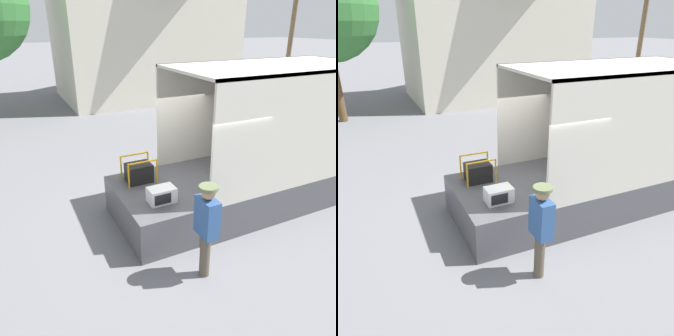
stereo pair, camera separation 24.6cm
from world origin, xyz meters
The scene contains 8 objects.
ground_plane centered at (0.00, 0.00, 0.00)m, with size 160.00×160.00×0.00m, color slate.
box_truck centered at (4.13, 0.00, 1.01)m, with size 6.99×2.38×3.24m.
tailgate_deck centered at (-0.69, 0.00, 0.42)m, with size 1.37×2.26×0.84m, color #4C4C51.
microwave centered at (-0.67, -0.50, 1.00)m, with size 0.53×0.36×0.31m.
portable_generator centered at (-0.71, 0.56, 1.06)m, with size 0.68×0.53×0.56m.
worker_person centered at (-0.47, -1.81, 1.08)m, with size 0.31×0.44×1.74m.
house_backdrop centered at (4.56, 13.16, 4.33)m, with size 9.86×6.70×8.49m.
utility_pole centered at (12.70, 9.94, 4.74)m, with size 1.80×0.28×9.16m.
Camera 1 is at (-3.02, -5.59, 4.05)m, focal length 35.00 mm.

